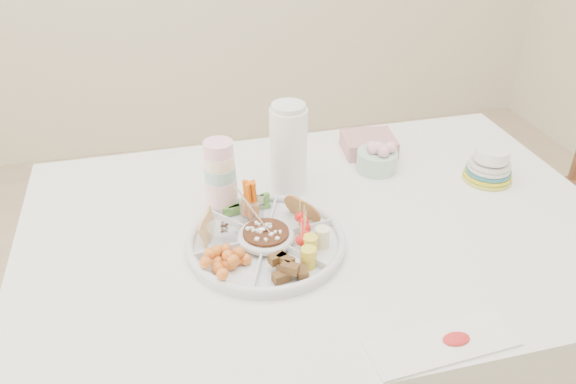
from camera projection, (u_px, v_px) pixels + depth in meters
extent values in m
cube|color=white|center=(317.00, 328.00, 1.65)|extent=(1.52, 1.02, 0.76)
cylinder|color=silver|center=(266.00, 239.00, 1.35)|extent=(0.43, 0.43, 0.04)
cylinder|color=brown|center=(266.00, 236.00, 1.35)|extent=(0.13, 0.13, 0.04)
cylinder|color=silver|center=(220.00, 174.00, 1.43)|extent=(0.09, 0.09, 0.23)
cylinder|color=white|center=(288.00, 148.00, 1.52)|extent=(0.13, 0.13, 0.26)
cylinder|color=#81BC99|center=(377.00, 156.00, 1.66)|extent=(0.14, 0.14, 0.09)
cube|color=tan|center=(369.00, 144.00, 1.76)|extent=(0.17, 0.15, 0.05)
cylinder|color=#DBA854|center=(489.00, 166.00, 1.61)|extent=(0.15, 0.15, 0.09)
cube|color=white|center=(442.00, 344.00, 1.10)|extent=(0.31, 0.12, 0.01)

